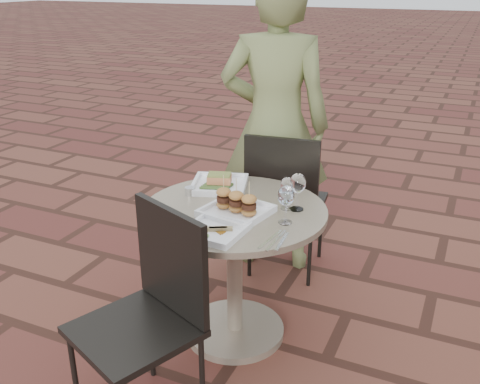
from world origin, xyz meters
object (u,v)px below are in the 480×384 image
at_px(chair_far, 284,194).
at_px(diner, 275,126).
at_px(plate_salmon, 219,184).
at_px(plate_sliders, 236,207).
at_px(chair_near, 152,301).
at_px(plate_tuna, 215,230).
at_px(cafe_table, 235,253).

relative_size(chair_far, diner, 0.51).
bearing_deg(diner, plate_salmon, 67.51).
xyz_separation_m(diner, plate_sliders, (0.15, -0.89, -0.15)).
distance_m(chair_near, plate_tuna, 0.41).
xyz_separation_m(chair_near, plate_sliders, (0.12, 0.55, 0.22)).
distance_m(cafe_table, diner, 0.94).
height_order(cafe_table, plate_sliders, plate_sliders).
distance_m(cafe_table, chair_near, 0.62).
bearing_deg(chair_far, chair_near, 79.30).
bearing_deg(plate_salmon, chair_far, 67.27).
xyz_separation_m(plate_sliders, plate_tuna, (-0.00, -0.22, -0.02)).
bearing_deg(plate_tuna, chair_far, 91.39).
relative_size(diner, plate_sliders, 5.56).
height_order(diner, plate_tuna, diner).
bearing_deg(chair_near, cafe_table, 104.93).
distance_m(chair_far, plate_tuna, 0.99).
relative_size(chair_near, diner, 0.51).
bearing_deg(plate_salmon, chair_near, -82.87).
relative_size(diner, plate_salmon, 5.16).
height_order(chair_far, plate_salmon, chair_far).
bearing_deg(plate_salmon, plate_sliders, -50.54).
bearing_deg(plate_salmon, diner, 83.04).
height_order(chair_far, chair_near, same).
distance_m(plate_salmon, plate_tuna, 0.54).
relative_size(chair_far, plate_sliders, 2.81).
height_order(chair_near, plate_salmon, chair_near).
relative_size(diner, plate_tuna, 7.12).
xyz_separation_m(chair_far, plate_sliders, (0.03, -0.75, 0.22)).
xyz_separation_m(chair_near, plate_tuna, (0.12, 0.33, 0.20)).
bearing_deg(plate_sliders, chair_far, 91.92).
xyz_separation_m(plate_salmon, plate_sliders, (0.23, -0.27, 0.02)).
xyz_separation_m(cafe_table, plate_tuna, (0.04, -0.28, 0.26)).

